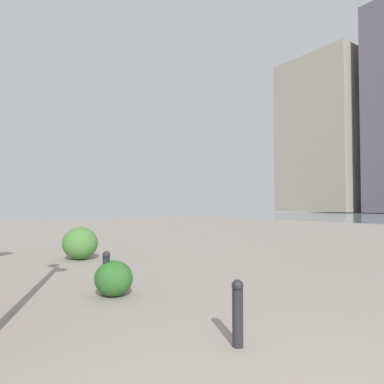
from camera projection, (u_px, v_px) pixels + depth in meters
building_highrise at (326, 136)px, 77.92m from camera, size 17.66×14.38×33.50m
bollard_near at (238, 311)px, 3.81m from camera, size 0.13×0.13×0.73m
bollard_mid at (106, 273)px, 5.87m from camera, size 0.13×0.13×0.76m
shrub_low at (114, 278)px, 5.90m from camera, size 0.70×0.63×0.59m
shrub_round at (80, 243)px, 9.82m from camera, size 1.06×0.96×0.90m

